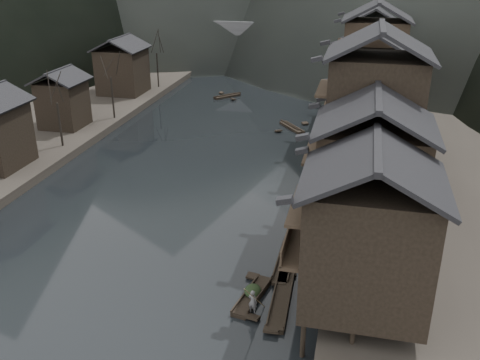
% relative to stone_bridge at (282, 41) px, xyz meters
% --- Properties ---
extents(water, '(300.00, 300.00, 0.00)m').
position_rel_stone_bridge_xyz_m(water, '(0.00, -72.00, -5.11)').
color(water, black).
rests_on(water, ground).
extents(left_bank, '(40.00, 200.00, 1.20)m').
position_rel_stone_bridge_xyz_m(left_bank, '(-35.00, -32.00, -4.51)').
color(left_bank, '#2D2823').
rests_on(left_bank, ground).
extents(stilt_houses, '(9.00, 67.60, 17.06)m').
position_rel_stone_bridge_xyz_m(stilt_houses, '(17.28, -52.73, 3.89)').
color(stilt_houses, black).
rests_on(stilt_houses, ground).
extents(left_houses, '(8.10, 53.20, 8.73)m').
position_rel_stone_bridge_xyz_m(left_houses, '(-20.50, -51.88, 0.55)').
color(left_houses, black).
rests_on(left_houses, left_bank).
extents(bare_trees, '(3.95, 61.76, 7.91)m').
position_rel_stone_bridge_xyz_m(bare_trees, '(-17.00, -51.60, 1.63)').
color(bare_trees, black).
rests_on(bare_trees, left_bank).
extents(moored_sampans, '(2.57, 53.74, 0.47)m').
position_rel_stone_bridge_xyz_m(moored_sampans, '(12.31, -54.19, -4.91)').
color(moored_sampans, black).
rests_on(moored_sampans, water).
extents(midriver_boats, '(16.41, 18.70, 0.44)m').
position_rel_stone_bridge_xyz_m(midriver_boats, '(1.82, -32.92, -4.91)').
color(midriver_boats, black).
rests_on(midriver_boats, water).
extents(stone_bridge, '(40.00, 6.00, 9.00)m').
position_rel_stone_bridge_xyz_m(stone_bridge, '(0.00, 0.00, 0.00)').
color(stone_bridge, '#4C4C4F').
rests_on(stone_bridge, ground).
extents(hero_sampan, '(2.03, 5.33, 0.44)m').
position_rel_stone_bridge_xyz_m(hero_sampan, '(10.23, -77.51, -4.91)').
color(hero_sampan, black).
rests_on(hero_sampan, water).
extents(cargo_heap, '(1.16, 1.52, 0.70)m').
position_rel_stone_bridge_xyz_m(cargo_heap, '(10.18, -77.27, -4.32)').
color(cargo_heap, black).
rests_on(cargo_heap, hero_sampan).
extents(boatman, '(0.72, 0.58, 1.71)m').
position_rel_stone_bridge_xyz_m(boatman, '(10.60, -79.31, -3.81)').
color(boatman, '#5C5C5E').
rests_on(boatman, hero_sampan).
extents(bamboo_pole, '(1.03, 2.69, 3.23)m').
position_rel_stone_bridge_xyz_m(bamboo_pole, '(10.80, -79.31, -1.35)').
color(bamboo_pole, '#8C7A51').
rests_on(bamboo_pole, boatman).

